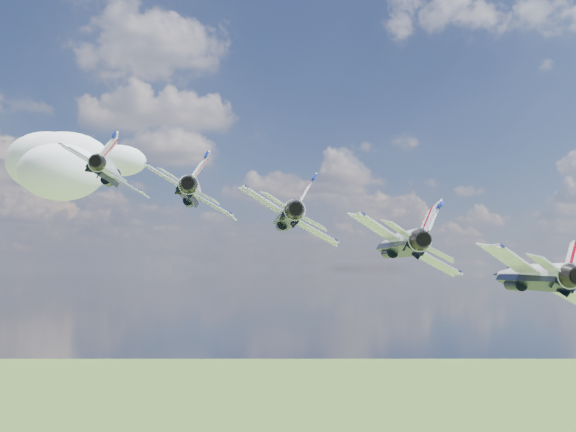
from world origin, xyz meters
name	(u,v)px	position (x,y,z in m)	size (l,w,h in m)	color
cloud_far	(80,167)	(-6.63, 210.62, 183.99)	(57.36, 45.07, 22.53)	white
jet_0	(109,172)	(-10.21, 6.72, 152.25)	(11.69, 17.31, 5.17)	white
jet_1	(192,193)	(-1.20, -1.97, 149.00)	(11.69, 17.31, 5.17)	silver
jet_2	(288,216)	(7.82, -10.67, 145.76)	(11.69, 17.31, 5.17)	silver
jet_3	(399,243)	(16.83, -19.36, 142.52)	(11.69, 17.31, 5.17)	silver
jet_4	(529,275)	(25.84, -28.06, 139.28)	(11.69, 17.31, 5.17)	white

